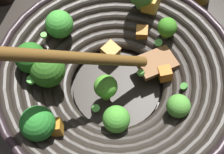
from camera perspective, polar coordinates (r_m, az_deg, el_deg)
ground_plane at (r=0.60m, az=0.82°, el=-2.31°), size 4.00×4.00×0.00m
wok at (r=0.55m, az=0.56°, el=0.39°), size 0.43×0.46×0.23m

